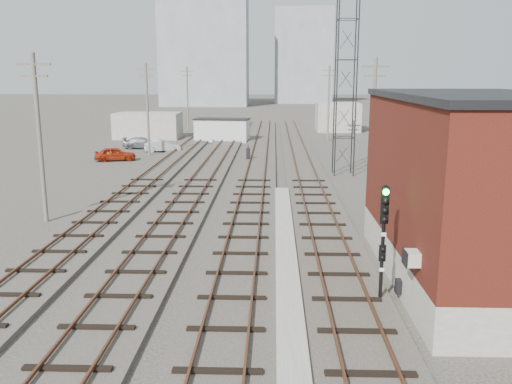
{
  "coord_description": "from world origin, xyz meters",
  "views": [
    {
      "loc": [
        -0.06,
        -8.26,
        7.85
      ],
      "look_at": [
        -0.93,
        17.84,
        2.2
      ],
      "focal_mm": 38.0,
      "sensor_mm": 36.0,
      "label": 1
    }
  ],
  "objects_px": {
    "signal_mast": "(383,235)",
    "car_silver": "(163,146)",
    "car_grey": "(142,143)",
    "car_red": "(115,154)",
    "site_trailer": "(222,130)",
    "switch_stand": "(248,154)"
  },
  "relations": [
    {
      "from": "car_silver",
      "to": "car_red",
      "type": "bearing_deg",
      "value": 140.72
    },
    {
      "from": "car_grey",
      "to": "car_silver",
      "type": "bearing_deg",
      "value": -134.14
    },
    {
      "from": "car_red",
      "to": "car_silver",
      "type": "distance_m",
      "value": 7.0
    },
    {
      "from": "switch_stand",
      "to": "signal_mast",
      "type": "bearing_deg",
      "value": -75.01
    },
    {
      "from": "site_trailer",
      "to": "car_grey",
      "type": "distance_m",
      "value": 10.59
    },
    {
      "from": "site_trailer",
      "to": "car_grey",
      "type": "xyz_separation_m",
      "value": [
        -8.07,
        -6.8,
        -0.78
      ]
    },
    {
      "from": "car_grey",
      "to": "switch_stand",
      "type": "bearing_deg",
      "value": -127.77
    },
    {
      "from": "car_grey",
      "to": "signal_mast",
      "type": "bearing_deg",
      "value": -158.21
    },
    {
      "from": "signal_mast",
      "to": "car_grey",
      "type": "xyz_separation_m",
      "value": [
        -18.09,
        40.44,
        -1.91
      ]
    },
    {
      "from": "signal_mast",
      "to": "site_trailer",
      "type": "height_order",
      "value": "signal_mast"
    },
    {
      "from": "signal_mast",
      "to": "car_red",
      "type": "xyz_separation_m",
      "value": [
        -18.58,
        31.78,
        -1.88
      ]
    },
    {
      "from": "car_grey",
      "to": "site_trailer",
      "type": "bearing_deg",
      "value": -52.19
    },
    {
      "from": "signal_mast",
      "to": "switch_stand",
      "type": "height_order",
      "value": "signal_mast"
    },
    {
      "from": "site_trailer",
      "to": "car_grey",
      "type": "bearing_deg",
      "value": -133.14
    },
    {
      "from": "switch_stand",
      "to": "site_trailer",
      "type": "xyz_separation_m",
      "value": [
        -3.87,
        15.31,
        0.71
      ]
    },
    {
      "from": "signal_mast",
      "to": "site_trailer",
      "type": "bearing_deg",
      "value": 101.98
    },
    {
      "from": "signal_mast",
      "to": "switch_stand",
      "type": "xyz_separation_m",
      "value": [
        -6.15,
        31.93,
        -1.84
      ]
    },
    {
      "from": "car_red",
      "to": "car_grey",
      "type": "relative_size",
      "value": 0.9
    },
    {
      "from": "signal_mast",
      "to": "car_grey",
      "type": "relative_size",
      "value": 1.01
    },
    {
      "from": "switch_stand",
      "to": "car_red",
      "type": "distance_m",
      "value": 12.44
    },
    {
      "from": "signal_mast",
      "to": "car_silver",
      "type": "height_order",
      "value": "signal_mast"
    },
    {
      "from": "switch_stand",
      "to": "site_trailer",
      "type": "distance_m",
      "value": 15.81
    }
  ]
}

